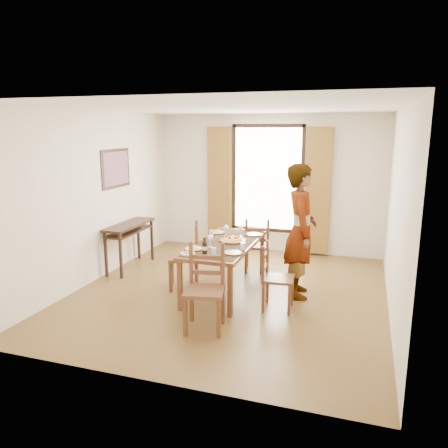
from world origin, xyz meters
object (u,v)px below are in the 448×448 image
(dining_table, at_px, (226,247))
(pasta_platter, at_px, (233,238))
(man, at_px, (301,231))
(console_table, at_px, (129,230))

(dining_table, xyz_separation_m, pasta_platter, (0.08, 0.08, 0.12))
(man, bearing_deg, pasta_platter, 82.20)
(dining_table, relative_size, pasta_platter, 4.83)
(pasta_platter, bearing_deg, dining_table, -135.00)
(console_table, distance_m, dining_table, 2.01)
(man, xyz_separation_m, pasta_platter, (-1.00, -0.07, -0.17))
(console_table, distance_m, man, 3.06)
(dining_table, distance_m, pasta_platter, 0.17)
(console_table, height_order, pasta_platter, pasta_platter)
(console_table, height_order, dining_table, console_table)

